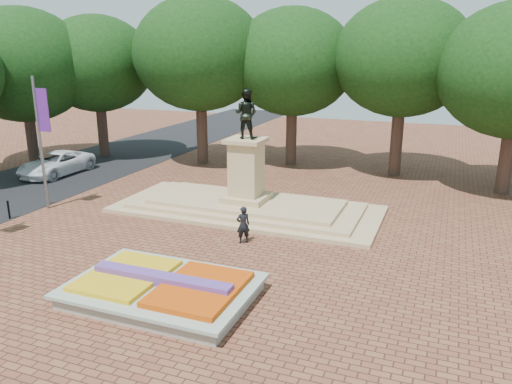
{
  "coord_description": "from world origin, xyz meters",
  "views": [
    {
      "loc": [
        9.7,
        -15.3,
        8.35
      ],
      "look_at": [
        1.93,
        4.48,
        2.2
      ],
      "focal_mm": 35.0,
      "sensor_mm": 36.0,
      "label": 1
    }
  ],
  "objects": [
    {
      "name": "pedestrian",
      "position": [
        1.59,
        3.79,
        0.84
      ],
      "size": [
        0.73,
        0.71,
        1.69
      ],
      "primitive_type": "imported",
      "rotation": [
        0.0,
        0.0,
        3.84
      ],
      "color": "black",
      "rests_on": "ground"
    },
    {
      "name": "ground",
      "position": [
        0.0,
        0.0,
        0.0
      ],
      "size": [
        90.0,
        90.0,
        0.0
      ],
      "primitive_type": "plane",
      "color": "brown",
      "rests_on": "ground"
    },
    {
      "name": "van",
      "position": [
        -15.11,
        10.57,
        0.77
      ],
      "size": [
        2.59,
        5.58,
        1.55
      ],
      "primitive_type": "imported",
      "rotation": [
        0.0,
        0.0,
        -0.0
      ],
      "color": "white",
      "rests_on": "ground"
    },
    {
      "name": "monument",
      "position": [
        0.0,
        8.0,
        0.88
      ],
      "size": [
        14.0,
        6.0,
        6.4
      ],
      "color": "tan",
      "rests_on": "ground"
    },
    {
      "name": "tree_row_back",
      "position": [
        2.33,
        18.0,
        6.67
      ],
      "size": [
        44.8,
        8.8,
        10.43
      ],
      "color": "#39261F",
      "rests_on": "ground"
    },
    {
      "name": "flower_bed",
      "position": [
        1.03,
        -2.0,
        0.38
      ],
      "size": [
        6.3,
        4.3,
        0.91
      ],
      "color": "gray",
      "rests_on": "ground"
    }
  ]
}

